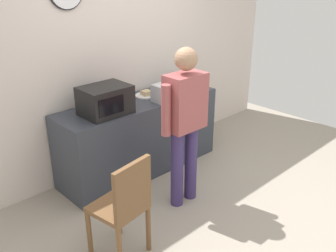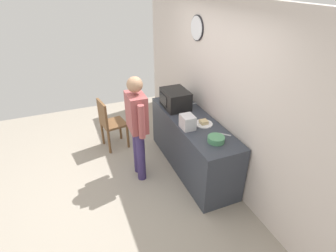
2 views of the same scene
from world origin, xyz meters
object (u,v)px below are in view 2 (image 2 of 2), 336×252
at_px(salad_bowl, 216,139).
at_px(fork_utensil, 193,104).
at_px(microwave, 175,99).
at_px(person_standing, 137,122).
at_px(toaster, 188,122).
at_px(wooden_chair, 109,122).
at_px(spoon_utensil, 225,134).
at_px(sandwich_plate, 204,123).

bearing_deg(salad_bowl, fork_utensil, 167.36).
xyz_separation_m(microwave, person_standing, (0.39, -0.77, -0.07)).
bearing_deg(microwave, salad_bowl, 3.73).
height_order(toaster, wooden_chair, toaster).
distance_m(toaster, spoon_utensil, 0.55).
bearing_deg(spoon_utensil, microwave, -165.07).
relative_size(toaster, wooden_chair, 0.23).
height_order(microwave, sandwich_plate, microwave).
distance_m(microwave, sandwich_plate, 0.72).
relative_size(microwave, sandwich_plate, 1.85).
bearing_deg(toaster, fork_utensil, 147.29).
xyz_separation_m(salad_bowl, spoon_utensil, (-0.11, 0.21, -0.03)).
bearing_deg(toaster, microwave, 170.57).
relative_size(spoon_utensil, person_standing, 0.10).
xyz_separation_m(toaster, person_standing, (-0.31, -0.66, -0.02)).
bearing_deg(microwave, wooden_chair, -119.09).
relative_size(toaster, person_standing, 0.13).
bearing_deg(sandwich_plate, wooden_chair, -136.88).
distance_m(sandwich_plate, toaster, 0.28).
xyz_separation_m(sandwich_plate, toaster, (0.01, -0.27, 0.08)).
height_order(salad_bowl, spoon_utensil, salad_bowl).
relative_size(microwave, salad_bowl, 2.20).
xyz_separation_m(salad_bowl, toaster, (-0.47, -0.19, 0.06)).
bearing_deg(spoon_utensil, fork_utensil, 176.97).
distance_m(microwave, spoon_utensil, 1.11).
height_order(toaster, person_standing, person_standing).
height_order(toaster, fork_utensil, toaster).
distance_m(person_standing, wooden_chair, 1.09).
bearing_deg(sandwich_plate, microwave, -167.38).
bearing_deg(fork_utensil, microwave, -88.54).
xyz_separation_m(microwave, fork_utensil, (-0.01, 0.34, -0.15)).
height_order(sandwich_plate, salad_bowl, salad_bowl).
bearing_deg(person_standing, salad_bowl, 47.52).
xyz_separation_m(toaster, fork_utensil, (-0.71, 0.46, -0.10)).
relative_size(salad_bowl, toaster, 1.03).
bearing_deg(spoon_utensil, salad_bowl, -63.14).
bearing_deg(salad_bowl, toaster, -157.51).
bearing_deg(wooden_chair, microwave, 60.91).
bearing_deg(wooden_chair, spoon_utensil, 38.68).
relative_size(fork_utensil, wooden_chair, 0.18).
relative_size(microwave, toaster, 2.27).
height_order(salad_bowl, wooden_chair, salad_bowl).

